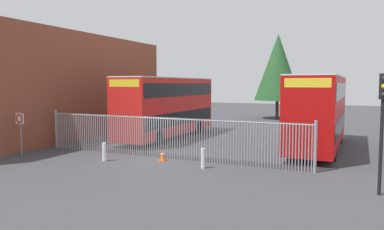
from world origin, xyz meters
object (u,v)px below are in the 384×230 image
Objects in this scene: double_decker_bus_behind_fence_left at (168,105)px; bollard_near_left at (104,152)px; traffic_cone_by_gate at (163,155)px; traffic_light_kerbside at (383,111)px; bollard_center_front at (203,158)px; speed_limit_sign_post at (20,123)px; double_decker_bus_near_gate at (319,109)px.

double_decker_bus_behind_fence_left is 8.84m from bollard_near_left.
traffic_light_kerbside is at bearing -10.85° from traffic_cone_by_gate.
double_decker_bus_behind_fence_left is 2.51× the size of traffic_light_kerbside.
bollard_center_front is at bearing 7.02° from bollard_near_left.
speed_limit_sign_post is at bearing -179.48° from traffic_light_kerbside.
bollard_center_front is at bearing 7.40° from speed_limit_sign_post.
bollard_near_left is (-9.54, -8.35, -1.95)m from double_decker_bus_near_gate.
double_decker_bus_near_gate and double_decker_bus_behind_fence_left have the same top height.
bollard_near_left is 1.00× the size of bollard_center_front.
bollard_center_front reaches higher than traffic_cone_by_gate.
double_decker_bus_near_gate is 17.29m from speed_limit_sign_post.
speed_limit_sign_post is (-10.40, -1.35, 1.30)m from bollard_center_front.
speed_limit_sign_post is at bearing -172.60° from bollard_center_front.
speed_limit_sign_post is at bearing -165.30° from traffic_cone_by_gate.
double_decker_bus_behind_fence_left is 4.50× the size of speed_limit_sign_post.
traffic_cone_by_gate is 0.14× the size of traffic_light_kerbside.
double_decker_bus_near_gate reaches higher than bollard_near_left.
double_decker_bus_behind_fence_left is 18.32× the size of traffic_cone_by_gate.
double_decker_bus_behind_fence_left is (-10.52, 0.22, 0.00)m from double_decker_bus_near_gate.
traffic_light_kerbside reaches higher than bollard_center_front.
traffic_cone_by_gate is 8.23m from speed_limit_sign_post.
double_decker_bus_behind_fence_left is at bearing 65.66° from speed_limit_sign_post.
traffic_cone_by_gate is 10.42m from traffic_light_kerbside.
speed_limit_sign_post is 0.56× the size of traffic_light_kerbside.
double_decker_bus_behind_fence_left is at bearing 178.79° from double_decker_bus_near_gate.
speed_limit_sign_post reaches higher than bollard_center_front.
bollard_center_front is (6.20, -7.92, -1.95)m from double_decker_bus_behind_fence_left.
bollard_near_left is (0.97, -8.57, -1.95)m from double_decker_bus_behind_fence_left.
double_decker_bus_near_gate is 2.51× the size of traffic_light_kerbside.
bollard_near_left is 5.27m from bollard_center_front.
double_decker_bus_behind_fence_left reaches higher than traffic_cone_by_gate.
double_decker_bus_near_gate is 9.04m from bollard_center_front.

